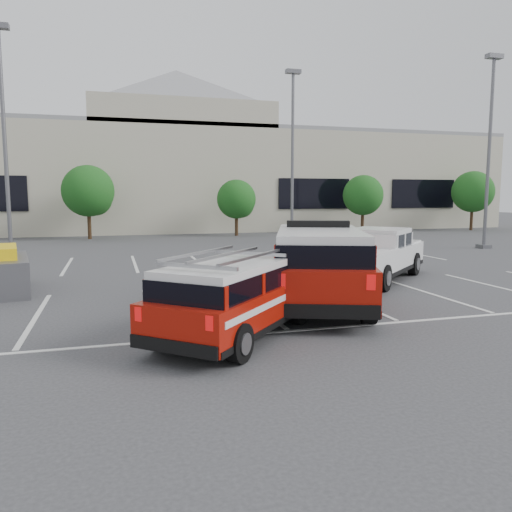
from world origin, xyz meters
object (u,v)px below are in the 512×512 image
at_px(tree_far_right, 473,193).
at_px(light_pole_right, 489,152).
at_px(tree_mid_left, 90,193).
at_px(fire_chief_suv, 318,271).
at_px(convention_building, 155,174).
at_px(white_pickup, 375,260).
at_px(light_pole_mid, 292,157).
at_px(tree_mid_right, 237,201).
at_px(tree_right, 364,197).
at_px(light_pole_left, 5,143).
at_px(ladder_suv, 234,303).

relative_size(tree_far_right, light_pole_right, 0.47).
xyz_separation_m(tree_mid_left, fire_chief_suv, (6.54, -22.62, -2.14)).
relative_size(convention_building, white_pickup, 10.87).
bearing_deg(light_pole_mid, tree_mid_right, 107.52).
relative_size(convention_building, light_pole_mid, 5.86).
bearing_deg(tree_right, light_pole_right, -85.69).
xyz_separation_m(tree_mid_right, light_pole_right, (10.91, -12.05, 2.68)).
bearing_deg(white_pickup, tree_far_right, 91.74).
bearing_deg(convention_building, tree_mid_right, -63.43).
height_order(tree_mid_right, light_pole_right, light_pole_right).
bearing_deg(fire_chief_suv, light_pole_mid, 92.42).
bearing_deg(tree_far_right, fire_chief_suv, -136.04).
bearing_deg(white_pickup, light_pole_right, 81.88).
bearing_deg(light_pole_left, white_pickup, -36.11).
xyz_separation_m(light_pole_mid, white_pickup, (-1.96, -13.51, -4.49)).
height_order(convention_building, fire_chief_suv, convention_building).
bearing_deg(light_pole_left, light_pole_right, -4.76).
distance_m(tree_mid_left, tree_right, 20.00).
bearing_deg(fire_chief_suv, white_pickup, 62.32).
distance_m(tree_mid_right, tree_far_right, 20.01).
relative_size(tree_mid_right, light_pole_right, 0.39).
bearing_deg(convention_building, white_pickup, -80.61).
xyz_separation_m(convention_building, light_pole_right, (15.82, -21.86, 0.47)).
height_order(fire_chief_suv, ladder_suv, fire_chief_suv).
xyz_separation_m(tree_mid_left, tree_far_right, (30.00, 0.00, 0.00)).
distance_m(light_pole_left, light_pole_right, 24.08).
xyz_separation_m(tree_right, white_pickup, (-10.05, -19.56, -2.08)).
relative_size(tree_mid_right, fire_chief_suv, 0.60).
distance_m(tree_mid_right, tree_right, 10.00).
bearing_deg(tree_mid_left, convention_building, 62.60).
relative_size(light_pole_right, ladder_suv, 2.26).
distance_m(convention_building, light_pole_mid, 17.27).
distance_m(tree_right, white_pickup, 22.09).
xyz_separation_m(light_pole_left, light_pole_right, (24.00, -2.00, 0.00)).
distance_m(tree_far_right, ladder_suv, 36.39).
bearing_deg(light_pole_left, light_pole_mid, 14.93).
height_order(light_pole_left, fire_chief_suv, light_pole_left).
height_order(tree_mid_left, tree_mid_right, tree_mid_left).
relative_size(convention_building, tree_far_right, 12.38).
bearing_deg(light_pole_mid, tree_far_right, 18.48).
relative_size(light_pole_left, light_pole_mid, 1.00).
relative_size(tree_mid_left, light_pole_left, 0.47).
bearing_deg(tree_right, ladder_suv, -123.15).
height_order(tree_far_right, ladder_suv, tree_far_right).
height_order(tree_mid_right, white_pickup, tree_mid_right).
bearing_deg(light_pole_right, fire_chief_suv, -143.64).
relative_size(tree_right, light_pole_mid, 0.43).
relative_size(convention_building, light_pole_left, 5.86).
height_order(tree_right, fire_chief_suv, tree_right).
bearing_deg(white_pickup, fire_chief_suv, -90.59).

